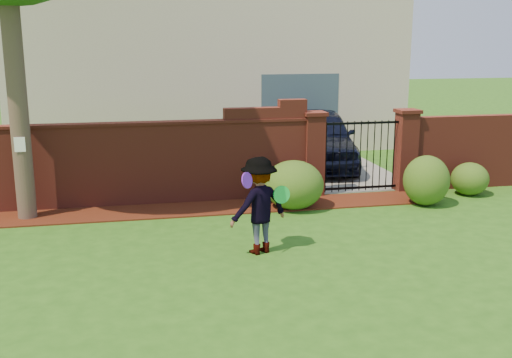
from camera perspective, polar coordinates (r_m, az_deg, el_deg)
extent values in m
cube|color=#295A16|center=(9.56, -1.57, -8.20)|extent=(80.00, 80.00, 0.01)
cube|color=#3C150B|center=(12.60, -8.55, -2.95)|extent=(11.10, 1.08, 0.03)
cube|color=maroon|center=(13.04, -14.11, 1.12)|extent=(8.70, 0.25, 1.70)
cube|color=maroon|center=(13.18, 0.86, 6.05)|extent=(1.80, 0.25, 0.30)
cube|color=maroon|center=(13.30, 3.41, 7.09)|extent=(0.60, 0.25, 0.16)
cube|color=maroon|center=(12.90, -14.33, 4.95)|extent=(8.70, 0.31, 0.06)
cube|color=maroon|center=(15.38, 20.53, 2.46)|extent=(4.00, 0.25, 1.70)
cube|color=maroon|center=(13.61, 5.38, 2.17)|extent=(0.42, 0.42, 1.80)
cube|color=maroon|center=(13.47, 5.46, 6.10)|extent=(0.50, 0.50, 0.08)
cube|color=maroon|center=(14.41, 13.78, 2.45)|extent=(0.42, 0.42, 1.80)
cube|color=maroon|center=(14.27, 13.98, 6.16)|extent=(0.50, 0.50, 0.08)
cylinder|color=black|center=(13.71, 6.54, 2.00)|extent=(0.02, 0.02, 1.60)
cylinder|color=black|center=(13.76, 7.18, 2.03)|extent=(0.02, 0.02, 1.60)
cylinder|color=black|center=(13.81, 7.81, 2.05)|extent=(0.02, 0.02, 1.60)
cylinder|color=black|center=(13.87, 8.44, 2.07)|extent=(0.02, 0.02, 1.60)
cylinder|color=black|center=(13.92, 9.07, 2.10)|extent=(0.02, 0.02, 1.60)
cylinder|color=black|center=(13.98, 9.69, 2.12)|extent=(0.02, 0.02, 1.60)
cylinder|color=black|center=(14.04, 10.31, 2.14)|extent=(0.02, 0.02, 1.60)
cylinder|color=black|center=(14.10, 10.92, 2.16)|extent=(0.02, 0.02, 1.60)
cylinder|color=black|center=(14.16, 11.52, 2.18)|extent=(0.02, 0.02, 1.60)
cylinder|color=black|center=(14.23, 12.12, 2.20)|extent=(0.02, 0.02, 1.60)
cylinder|color=black|center=(14.29, 12.72, 2.22)|extent=(0.02, 0.02, 1.60)
cube|color=black|center=(14.13, 9.58, -0.79)|extent=(1.78, 0.03, 0.05)
cube|color=black|center=(13.86, 9.81, 5.16)|extent=(1.78, 0.03, 0.05)
cube|color=gray|center=(17.85, 4.94, 1.86)|extent=(3.20, 8.00, 0.01)
cube|color=beige|center=(20.93, -4.84, 11.76)|extent=(12.00, 6.00, 6.00)
cube|color=#384C5B|center=(18.66, 4.08, 6.08)|extent=(2.40, 0.12, 2.40)
imported|color=black|center=(16.57, 5.89, 3.73)|extent=(2.76, 4.92, 1.58)
cylinder|color=#45342A|center=(12.34, -21.81, 12.35)|extent=(0.36, 0.36, 7.00)
cube|color=white|center=(12.31, -21.17, 3.02)|extent=(0.20, 0.01, 0.28)
ellipsoid|color=#275118|center=(12.58, 3.54, -0.55)|extent=(1.23, 1.23, 1.01)
ellipsoid|color=#275118|center=(13.31, 15.60, -0.14)|extent=(0.97, 0.97, 1.06)
ellipsoid|color=#275118|center=(14.50, 19.31, 0.01)|extent=(0.83, 0.83, 0.74)
imported|color=gray|center=(9.90, 0.35, -2.52)|extent=(1.18, 0.94, 1.60)
cylinder|color=purple|center=(9.38, -0.85, -0.13)|extent=(0.23, 0.23, 0.25)
cylinder|color=green|center=(9.90, 2.40, -1.46)|extent=(0.30, 0.13, 0.29)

